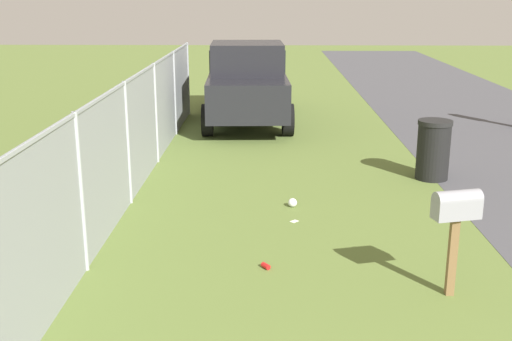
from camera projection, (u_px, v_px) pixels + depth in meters
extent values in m
cube|color=brown|center=(452.00, 257.00, 7.03)|extent=(0.09, 0.09, 0.91)
cube|color=gray|center=(457.00, 209.00, 6.88)|extent=(0.33, 0.56, 0.22)
cylinder|color=gray|center=(457.00, 199.00, 6.85)|extent=(0.33, 0.56, 0.20)
cube|color=red|center=(454.00, 200.00, 6.96)|extent=(0.02, 0.04, 0.18)
cube|color=black|center=(247.00, 87.00, 16.59)|extent=(5.69, 2.14, 0.90)
cube|color=black|center=(247.00, 58.00, 15.71)|extent=(1.98, 1.83, 0.76)
cube|color=black|center=(247.00, 58.00, 15.71)|extent=(1.93, 1.87, 0.53)
cube|color=black|center=(278.00, 63.00, 17.65)|extent=(2.92, 0.20, 0.12)
cube|color=black|center=(215.00, 63.00, 17.62)|extent=(2.92, 0.20, 0.12)
cylinder|color=black|center=(288.00, 120.00, 14.96)|extent=(0.77, 0.29, 0.76)
cylinder|color=black|center=(207.00, 120.00, 14.92)|extent=(0.77, 0.29, 0.76)
cylinder|color=black|center=(279.00, 95.00, 18.52)|extent=(0.77, 0.29, 0.76)
cylinder|color=black|center=(214.00, 95.00, 18.49)|extent=(0.77, 0.29, 0.76)
cylinder|color=black|center=(433.00, 152.00, 11.44)|extent=(0.59, 0.59, 1.01)
cylinder|color=black|center=(435.00, 123.00, 11.29)|extent=(0.62, 0.62, 0.08)
cylinder|color=#9EA3A8|center=(81.00, 193.00, 7.51)|extent=(0.07, 0.07, 1.98)
cylinder|color=#9EA3A8|center=(127.00, 144.00, 9.99)|extent=(0.07, 0.07, 1.98)
cylinder|color=#9EA3A8|center=(156.00, 113.00, 12.46)|extent=(0.07, 0.07, 1.98)
cylinder|color=#9EA3A8|center=(174.00, 93.00, 14.93)|extent=(0.07, 0.07, 1.98)
cylinder|color=#9EA3A8|center=(188.00, 79.00, 17.40)|extent=(0.07, 0.07, 1.98)
cube|color=#9EA3A8|center=(124.00, 83.00, 9.72)|extent=(15.42, 0.04, 0.04)
cube|color=gray|center=(127.00, 144.00, 9.99)|extent=(15.42, 0.01, 1.98)
cube|color=silver|center=(294.00, 221.00, 9.42)|extent=(0.14, 0.14, 0.01)
cylinder|color=red|center=(266.00, 266.00, 7.81)|extent=(0.14, 0.12, 0.07)
sphere|color=silver|center=(293.00, 203.00, 10.04)|extent=(0.14, 0.14, 0.14)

